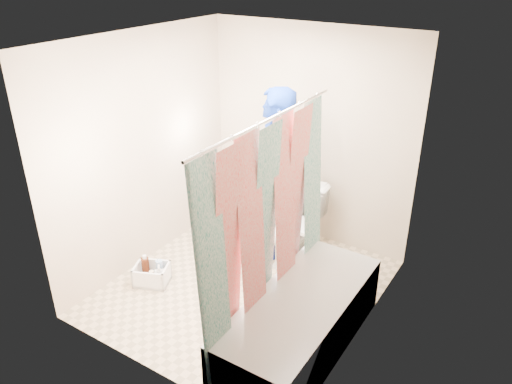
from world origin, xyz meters
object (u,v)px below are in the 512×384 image
Objects in this scene: plumber at (273,175)px; cleaning_caddy at (153,275)px; toilet at (296,226)px; bathtub at (301,321)px.

cleaning_caddy is (-0.71, -1.15, -0.84)m from plumber.
plumber is 1.59m from cleaning_caddy.
toilet is 1.93× the size of cleaning_caddy.
plumber is (-0.28, -0.02, 0.54)m from toilet.
toilet reaches higher than cleaning_caddy.
toilet is at bearing 120.23° from bathtub.
cleaning_caddy is (-1.67, -0.00, -0.17)m from bathtub.
toilet is at bearing 78.27° from plumber.
plumber is at bearing -177.77° from toilet.
bathtub is 0.94× the size of plumber.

